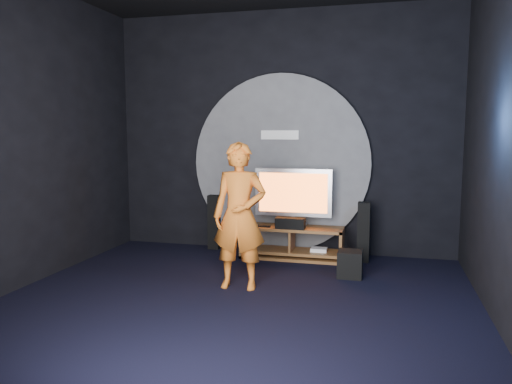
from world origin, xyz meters
TOP-DOWN VIEW (x-y plane):
  - floor at (0.00, 0.00)m, footprint 5.00×5.00m
  - back_wall at (0.00, 2.50)m, footprint 5.00×0.04m
  - front_wall at (0.00, -2.50)m, footprint 5.00×0.04m
  - left_wall at (-2.50, 0.00)m, footprint 0.04×5.00m
  - right_wall at (2.50, 0.00)m, footprint 0.04×5.00m
  - wall_disc_panel at (0.00, 2.44)m, footprint 2.60×0.11m
  - media_console at (0.26, 2.05)m, footprint 1.42×0.45m
  - tv at (0.25, 2.12)m, footprint 1.08×0.22m
  - center_speaker at (0.25, 1.90)m, footprint 0.40×0.15m
  - remote at (-0.12, 1.93)m, footprint 0.18×0.05m
  - tower_speaker_left at (-0.99, 2.35)m, footprint 0.16×0.18m
  - tower_speaker_right at (1.23, 2.13)m, footprint 0.16×0.18m
  - subwoofer at (1.10, 1.34)m, footprint 0.30×0.30m
  - player at (-0.09, 0.61)m, footprint 0.63×0.44m

SIDE VIEW (x-z plane):
  - floor at x=0.00m, z-range 0.00..0.00m
  - subwoofer at x=1.10m, z-range 0.00..0.32m
  - media_console at x=0.26m, z-range -0.03..0.42m
  - tower_speaker_left at x=-0.99m, z-range 0.00..0.82m
  - tower_speaker_right at x=1.23m, z-range 0.00..0.82m
  - remote at x=-0.12m, z-range 0.45..0.47m
  - center_speaker at x=0.25m, z-range 0.45..0.60m
  - player at x=-0.09m, z-range 0.00..1.66m
  - tv at x=0.25m, z-range 0.49..1.29m
  - wall_disc_panel at x=0.00m, z-range 0.00..2.60m
  - back_wall at x=0.00m, z-range 0.00..3.50m
  - front_wall at x=0.00m, z-range 0.00..3.50m
  - left_wall at x=-2.50m, z-range 0.00..3.50m
  - right_wall at x=2.50m, z-range 0.00..3.50m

